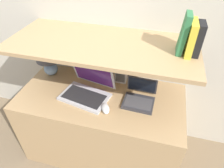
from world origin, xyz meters
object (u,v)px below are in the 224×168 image
object	(u,v)px
computer_mouse	(105,108)
router_box	(121,75)
table_lamp	(48,56)
laptop_large	(87,90)
laptop_small	(139,97)
book_black	(198,39)
book_yellow	(191,38)
book_green	(184,34)

from	to	relation	value
computer_mouse	router_box	distance (m)	0.39
router_box	computer_mouse	bearing A→B (deg)	-94.51
table_lamp	laptop_large	bearing A→B (deg)	-23.06
laptop_small	laptop_large	bearing A→B (deg)	-176.14
router_box	book_black	size ratio (longest dim) A/B	0.57
laptop_large	laptop_small	bearing A→B (deg)	3.86
computer_mouse	book_black	distance (m)	0.78
laptop_large	computer_mouse	xyz separation A→B (m)	(0.19, -0.14, -0.03)
router_box	book_yellow	distance (m)	0.70
book_black	laptop_small	bearing A→B (deg)	-171.29
laptop_large	router_box	xyz separation A→B (m)	(0.22, 0.24, 0.01)
laptop_small	book_black	world-z (taller)	book_black
laptop_small	book_black	bearing A→B (deg)	8.71
laptop_small	router_box	bearing A→B (deg)	132.55
book_black	book_yellow	distance (m)	0.05
router_box	book_yellow	size ratio (longest dim) A/B	0.56
table_lamp	book_green	bearing A→B (deg)	-5.63
computer_mouse	laptop_small	bearing A→B (deg)	36.28
computer_mouse	router_box	bearing A→B (deg)	85.49
laptop_large	book_yellow	distance (m)	0.85
computer_mouse	book_green	world-z (taller)	book_green
laptop_small	table_lamp	bearing A→B (deg)	169.80
table_lamp	laptop_small	xyz separation A→B (m)	(0.85, -0.15, -0.16)
table_lamp	computer_mouse	bearing A→B (deg)	-27.40
laptop_small	book_green	world-z (taller)	book_green
table_lamp	laptop_small	bearing A→B (deg)	-10.20
laptop_large	computer_mouse	distance (m)	0.24
table_lamp	book_yellow	world-z (taller)	book_yellow
table_lamp	laptop_large	size ratio (longest dim) A/B	0.72
laptop_large	book_yellow	world-z (taller)	book_yellow
table_lamp	book_black	bearing A→B (deg)	-5.19
book_yellow	computer_mouse	bearing A→B (deg)	-156.40
computer_mouse	laptop_large	bearing A→B (deg)	144.16
computer_mouse	router_box	xyz separation A→B (m)	(0.03, 0.38, 0.04)
table_lamp	computer_mouse	world-z (taller)	table_lamp
router_box	book_green	xyz separation A→B (m)	(0.42, -0.17, 0.51)
book_yellow	router_box	bearing A→B (deg)	159.94
book_green	book_black	bearing A→B (deg)	0.00
computer_mouse	router_box	size ratio (longest dim) A/B	1.08
laptop_large	laptop_small	xyz separation A→B (m)	(0.42, 0.03, -0.01)
table_lamp	book_black	distance (m)	1.21
laptop_small	book_black	xyz separation A→B (m)	(0.31, 0.05, 0.51)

